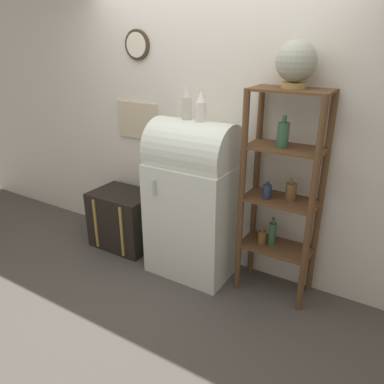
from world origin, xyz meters
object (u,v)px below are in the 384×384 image
(suitcase_trunk, at_px, (124,219))
(vase_center, at_px, (201,107))
(refrigerator, at_px, (193,198))
(vase_left, at_px, (187,103))
(globe, at_px, (296,62))

(suitcase_trunk, distance_m, vase_center, 1.55)
(refrigerator, bearing_deg, suitcase_trunk, 179.32)
(vase_left, bearing_deg, suitcase_trunk, -179.96)
(vase_center, bearing_deg, suitcase_trunk, 179.63)
(suitcase_trunk, relative_size, globe, 1.94)
(globe, xyz_separation_m, vase_left, (-0.84, -0.10, -0.34))
(vase_left, relative_size, vase_center, 1.20)
(suitcase_trunk, height_order, globe, globe)
(refrigerator, relative_size, globe, 4.35)
(vase_left, bearing_deg, refrigerator, -8.31)
(refrigerator, relative_size, suitcase_trunk, 2.25)
(globe, relative_size, vase_left, 1.18)
(vase_center, bearing_deg, vase_left, 177.38)
(suitcase_trunk, height_order, vase_left, vase_left)
(suitcase_trunk, bearing_deg, globe, 3.59)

